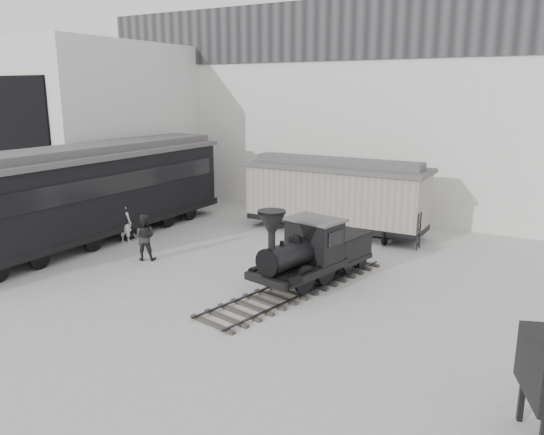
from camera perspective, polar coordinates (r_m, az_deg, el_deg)
The scene contains 8 objects.
ground at distance 16.15m, azimuth -5.67°, elevation -10.44°, with size 90.00×90.00×0.00m, color #9E9E9B.
north_wall at distance 28.35m, azimuth 12.01°, elevation 11.24°, with size 34.00×2.51×11.00m.
west_pavilion at distance 31.94m, azimuth -17.18°, elevation 9.26°, with size 7.00×12.11×9.00m.
locomotive at distance 18.21m, azimuth 4.02°, elevation -4.05°, with size 3.47×8.30×2.87m.
boxcar at distance 24.86m, azimuth 6.84°, elevation 2.54°, with size 8.64×2.80×3.52m.
passenger_coach at distance 24.74m, azimuth -18.01°, elevation 2.69°, with size 3.31×14.77×3.94m.
visitor_a at distance 24.09m, azimuth -15.56°, elevation -0.61°, with size 0.63×0.42×1.73m, color silver.
visitor_b at distance 21.43m, azimuth -13.59°, elevation -2.07°, with size 0.90×0.70×1.84m, color #252525.
Camera 1 is at (8.58, -12.02, 6.55)m, focal length 35.00 mm.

